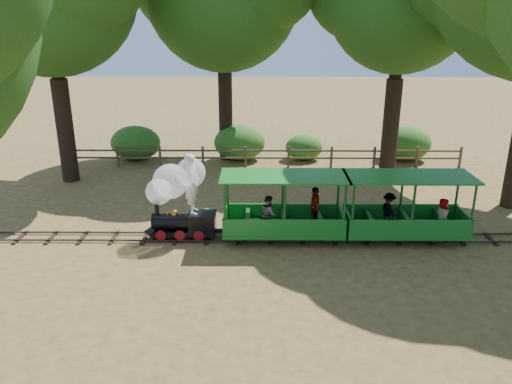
{
  "coord_description": "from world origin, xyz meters",
  "views": [
    {
      "loc": [
        -0.35,
        -14.47,
        6.7
      ],
      "look_at": [
        -0.46,
        0.5,
        1.41
      ],
      "focal_mm": 35.0,
      "sensor_mm": 36.0,
      "label": 1
    }
  ],
  "objects_px": {
    "locomotive": "(178,192)",
    "carriage_rear": "(406,216)",
    "fence": "(267,155)",
    "carriage_front": "(286,215)"
  },
  "relations": [
    {
      "from": "locomotive",
      "to": "carriage_front",
      "type": "distance_m",
      "value": 3.43
    },
    {
      "from": "carriage_rear",
      "to": "fence",
      "type": "xyz_separation_m",
      "value": [
        -4.24,
        8.01,
        -0.23
      ]
    },
    {
      "from": "locomotive",
      "to": "fence",
      "type": "distance_m",
      "value": 8.49
    },
    {
      "from": "locomotive",
      "to": "fence",
      "type": "bearing_deg",
      "value": 70.08
    },
    {
      "from": "carriage_front",
      "to": "fence",
      "type": "xyz_separation_m",
      "value": [
        -0.47,
        8.02,
        -0.25
      ]
    },
    {
      "from": "carriage_front",
      "to": "fence",
      "type": "height_order",
      "value": "carriage_front"
    },
    {
      "from": "locomotive",
      "to": "carriage_front",
      "type": "height_order",
      "value": "locomotive"
    },
    {
      "from": "fence",
      "to": "carriage_front",
      "type": "bearing_deg",
      "value": -86.61
    },
    {
      "from": "locomotive",
      "to": "fence",
      "type": "relative_size",
      "value": 0.16
    },
    {
      "from": "locomotive",
      "to": "carriage_rear",
      "type": "distance_m",
      "value": 7.16
    }
  ]
}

